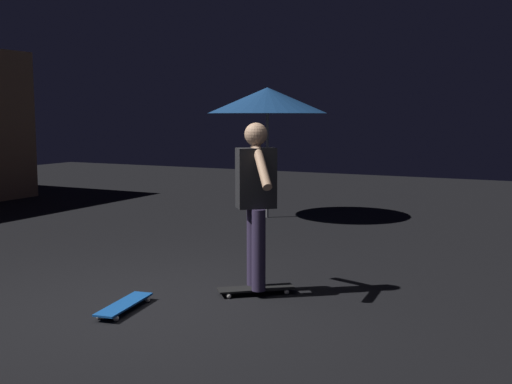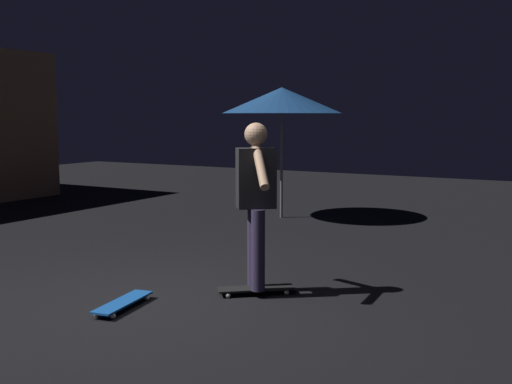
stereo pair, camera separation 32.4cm
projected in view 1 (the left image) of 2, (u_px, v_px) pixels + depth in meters
The scene contains 5 objects.
ground_plane at pixel (139, 308), 5.90m from camera, with size 28.00×28.00×0.00m, color black.
patio_umbrella at pixel (267, 100), 10.92m from camera, with size 2.10×2.10×2.30m.
skateboard_ridden at pixel (256, 289), 6.35m from camera, with size 0.66×0.73×0.07m.
skateboard_spare at pixel (124, 305), 5.82m from camera, with size 0.80×0.33×0.07m.
skater at pixel (256, 193), 6.23m from camera, with size 0.81×0.70×1.67m.
Camera 1 is at (-4.62, -3.57, 1.81)m, focal length 43.82 mm.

